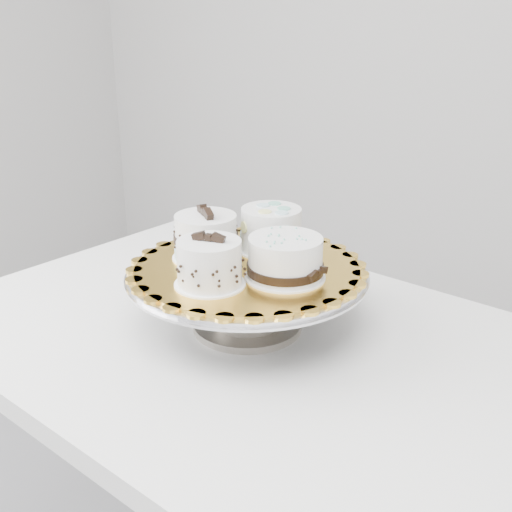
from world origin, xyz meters
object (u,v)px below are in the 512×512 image
Objects in this scene: cake_board at (247,267)px; cake_dots at (271,229)px; cake_stand at (247,288)px; cake_ribbon at (286,259)px; table at (252,380)px; cake_swirl at (209,264)px; cake_banded at (206,239)px.

cake_dots is at bearing 95.98° from cake_board.
cake_stand is 0.11m from cake_ribbon.
cake_stand is 0.04m from cake_board.
cake_stand is (-0.02, 0.02, 0.17)m from table.
cake_board is 2.94× the size of cake_dots.
cake_board is at bearing 71.80° from cake_swirl.
table is 0.27m from cake_dots.
table is at bearing -36.96° from cake_board.
cake_banded is 1.14× the size of cake_dots.
cake_dots reaches higher than cake_ribbon.
cake_ribbon is (0.08, 0.09, -0.00)m from cake_swirl.
cake_stand is 3.19× the size of cake_dots.
cake_banded reaches higher than cake_board.
cake_ribbon reaches higher than table.
cake_swirl is 0.18m from cake_dots.
cake_swirl is at bearing -129.76° from cake_ribbon.
cake_swirl is at bearing -14.49° from cake_banded.
cake_swirl is 0.85× the size of cake_banded.
cake_dots is at bearing 75.37° from cake_swirl.
cake_ribbon is (0.09, -0.09, -0.01)m from cake_dots.
cake_banded is at bearing 114.97° from cake_swirl.
table is 0.25m from cake_swirl.
cake_ribbon is at bearing 35.66° from cake_banded.
cake_banded reaches higher than cake_dots.
cake_stand is 1.09× the size of cake_board.
cake_ribbon is (0.08, -0.00, 0.03)m from cake_board.
cake_dots reaches higher than cake_board.
cake_dots reaches higher than table.
cake_banded is 1.07× the size of cake_ribbon.
cake_dots is at bearing 112.21° from table.
cake_swirl is at bearing -76.00° from cake_dots.
cake_ribbon is at bearing 16.84° from table.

